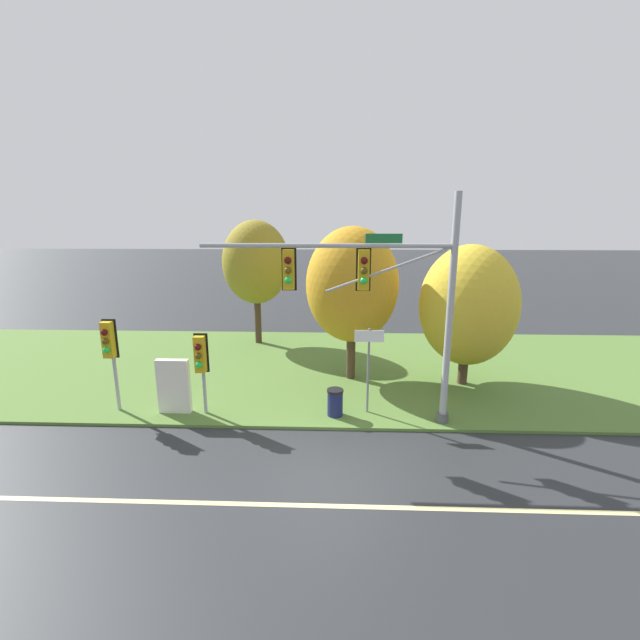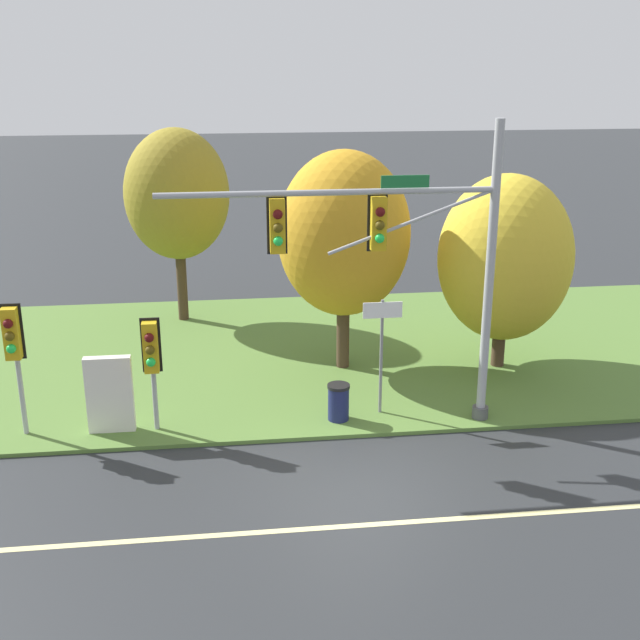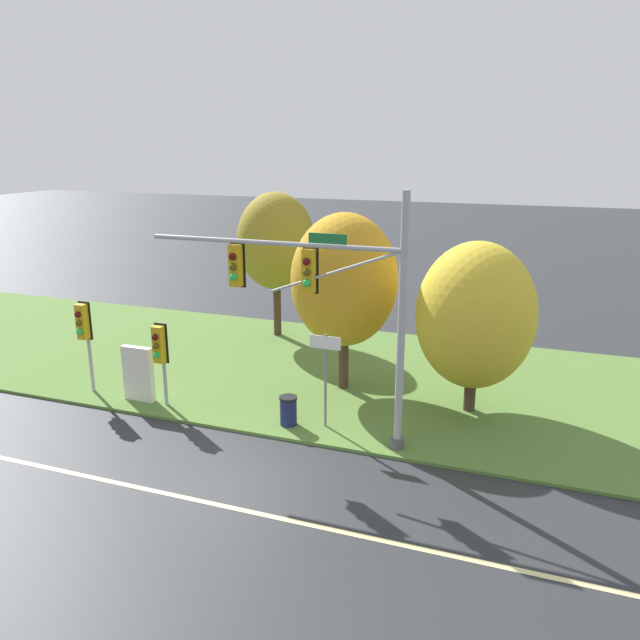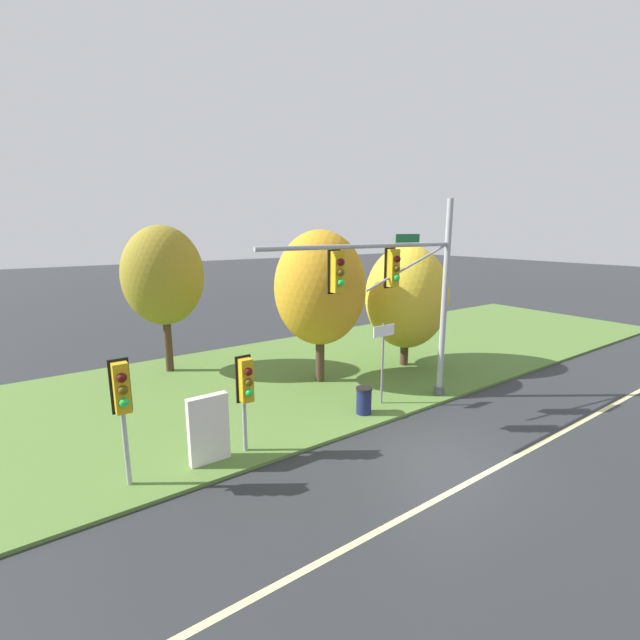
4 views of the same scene
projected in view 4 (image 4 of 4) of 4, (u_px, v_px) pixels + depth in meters
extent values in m
plane|color=#282B2D|center=(439.00, 459.00, 12.04)|extent=(160.00, 160.00, 0.00)
cube|color=beige|center=(476.00, 478.00, 11.08)|extent=(36.00, 0.16, 0.01)
cube|color=#517533|center=(288.00, 376.00, 18.62)|extent=(48.00, 11.50, 0.10)
cylinder|color=#9EA0A5|center=(444.00, 301.00, 15.75)|extent=(0.22, 0.22, 7.30)
cylinder|color=#4C4C51|center=(439.00, 390.00, 16.48)|extent=(0.40, 0.40, 0.30)
cylinder|color=#9EA0A5|center=(367.00, 246.00, 13.16)|extent=(7.69, 0.14, 0.14)
cylinder|color=#9EA0A5|center=(410.00, 266.00, 14.39)|extent=(3.87, 0.08, 1.48)
cube|color=gold|center=(393.00, 268.00, 13.96)|extent=(0.34, 0.28, 1.22)
cube|color=black|center=(390.00, 268.00, 14.08)|extent=(0.46, 0.04, 1.34)
sphere|color=#4C0C0C|center=(397.00, 259.00, 13.75)|extent=(0.22, 0.22, 0.22)
sphere|color=#51420C|center=(397.00, 268.00, 13.81)|extent=(0.22, 0.22, 0.22)
sphere|color=green|center=(397.00, 278.00, 13.88)|extent=(0.22, 0.22, 0.22)
cube|color=gold|center=(337.00, 272.00, 12.66)|extent=(0.34, 0.28, 1.22)
cube|color=black|center=(334.00, 271.00, 12.79)|extent=(0.46, 0.04, 1.34)
sphere|color=#4C0C0C|center=(341.00, 262.00, 12.46)|extent=(0.22, 0.22, 0.22)
sphere|color=#51420C|center=(341.00, 272.00, 12.52)|extent=(0.22, 0.22, 0.22)
sphere|color=green|center=(341.00, 283.00, 12.58)|extent=(0.22, 0.22, 0.22)
cube|color=#196B33|center=(408.00, 238.00, 14.04)|extent=(1.10, 0.04, 0.28)
cylinder|color=#9EA0A5|center=(244.00, 406.00, 12.02)|extent=(0.12, 0.12, 2.74)
cube|color=gold|center=(246.00, 380.00, 11.70)|extent=(0.34, 0.28, 1.22)
cube|color=black|center=(243.00, 379.00, 11.82)|extent=(0.46, 0.04, 1.34)
sphere|color=#4C0C0C|center=(248.00, 372.00, 11.49)|extent=(0.22, 0.22, 0.22)
sphere|color=#51420C|center=(249.00, 382.00, 11.55)|extent=(0.22, 0.22, 0.22)
sphere|color=green|center=(249.00, 393.00, 11.62)|extent=(0.22, 0.22, 0.22)
cylinder|color=#9EA0A5|center=(124.00, 425.00, 10.34)|extent=(0.12, 0.12, 3.16)
cube|color=gold|center=(122.00, 388.00, 9.96)|extent=(0.34, 0.28, 1.22)
cube|color=black|center=(120.00, 386.00, 10.09)|extent=(0.46, 0.04, 1.34)
sphere|color=#4C0C0C|center=(122.00, 378.00, 9.76)|extent=(0.22, 0.22, 0.22)
sphere|color=#51420C|center=(123.00, 390.00, 9.82)|extent=(0.22, 0.22, 0.22)
sphere|color=green|center=(124.00, 402.00, 9.88)|extent=(0.22, 0.22, 0.22)
cylinder|color=slate|center=(382.00, 364.00, 15.35)|extent=(0.08, 0.08, 2.98)
cube|color=white|center=(384.00, 331.00, 15.07)|extent=(0.97, 0.03, 0.40)
cylinder|color=#423021|center=(168.00, 334.00, 18.93)|extent=(0.34, 0.34, 3.35)
ellipsoid|color=olive|center=(163.00, 275.00, 18.39)|extent=(3.43, 3.43, 4.28)
cylinder|color=#423021|center=(320.00, 347.00, 17.67)|extent=(0.37, 0.37, 2.91)
ellipsoid|color=#C68C1E|center=(320.00, 288.00, 17.16)|extent=(3.69, 3.69, 4.61)
cylinder|color=#423021|center=(405.00, 342.00, 19.91)|extent=(0.38, 0.38, 2.19)
ellipsoid|color=gold|center=(407.00, 297.00, 19.47)|extent=(3.76, 3.76, 4.70)
cube|color=silver|center=(209.00, 429.00, 11.52)|extent=(1.10, 0.24, 1.90)
cube|color=#4C4C51|center=(196.00, 464.00, 11.48)|extent=(0.10, 0.20, 0.10)
cube|color=#4C4C51|center=(224.00, 455.00, 11.93)|extent=(0.10, 0.20, 0.10)
cylinder|color=#191E4C|center=(364.00, 402.00, 14.70)|extent=(0.52, 0.52, 0.85)
cylinder|color=black|center=(364.00, 389.00, 14.60)|extent=(0.56, 0.56, 0.08)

